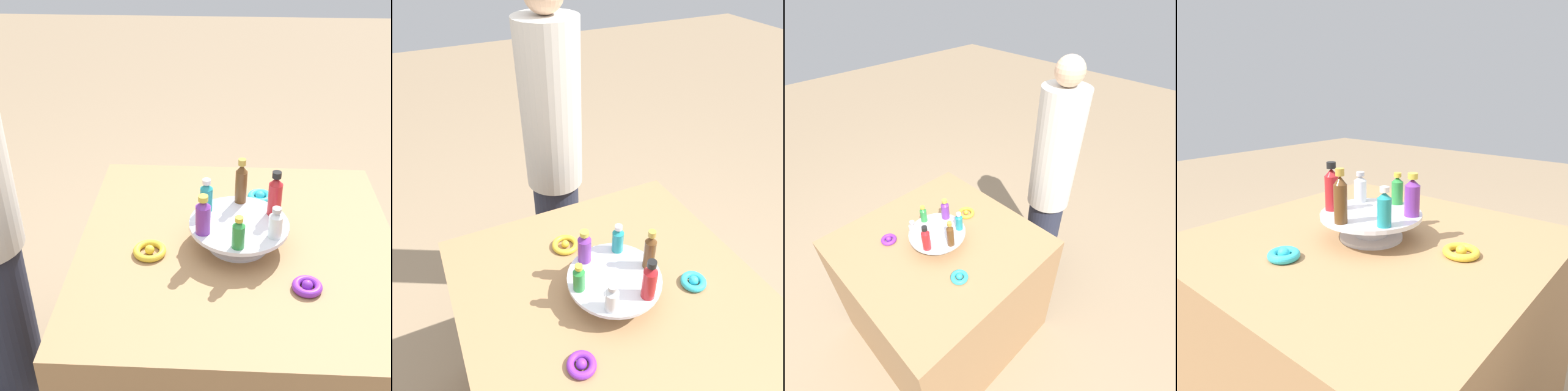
{
  "view_description": "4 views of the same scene",
  "coord_description": "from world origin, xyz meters",
  "views": [
    {
      "loc": [
        0.06,
        1.29,
        1.76
      ],
      "look_at": [
        0.13,
        -0.02,
        0.95
      ],
      "focal_mm": 50.0,
      "sensor_mm": 36.0,
      "label": 1
    },
    {
      "loc": [
        -0.66,
        0.4,
        1.76
      ],
      "look_at": [
        0.27,
        -0.04,
        0.98
      ],
      "focal_mm": 35.0,
      "sensor_mm": 36.0,
      "label": 2
    },
    {
      "loc": [
        -0.63,
        -0.93,
        1.98
      ],
      "look_at": [
        0.27,
        -0.04,
        0.98
      ],
      "focal_mm": 28.0,
      "sensor_mm": 36.0,
      "label": 3
    },
    {
      "loc": [
        0.66,
        -0.77,
        1.22
      ],
      "look_at": [
        0.01,
        -0.0,
        0.93
      ],
      "focal_mm": 35.0,
      "sensor_mm": 36.0,
      "label": 4
    }
  ],
  "objects": [
    {
      "name": "ribbon_bow_purple",
      "position": [
        -0.18,
        0.19,
        0.81
      ],
      "size": [
        0.08,
        0.08,
        0.03
      ],
      "color": "purple",
      "rests_on": "party_table"
    },
    {
      "name": "ribbon_bow_teal",
      "position": [
        -0.08,
        -0.25,
        0.81
      ],
      "size": [
        0.08,
        0.08,
        0.03
      ],
      "color": "#2DB7CC",
      "rests_on": "party_table"
    },
    {
      "name": "display_stand",
      "position": [
        0.0,
        0.0,
        0.85
      ],
      "size": [
        0.29,
        0.29,
        0.08
      ],
      "color": "silver",
      "rests_on": "party_table"
    },
    {
      "name": "bottle_teal",
      "position": [
        0.1,
        -0.06,
        0.92
      ],
      "size": [
        0.04,
        0.04,
        0.1
      ],
      "color": "teal",
      "rests_on": "display_stand"
    },
    {
      "name": "bottle_purple",
      "position": [
        0.1,
        0.05,
        0.93
      ],
      "size": [
        0.04,
        0.04,
        0.12
      ],
      "color": "#702D93",
      "rests_on": "display_stand"
    },
    {
      "name": "party_table",
      "position": [
        0.0,
        0.0,
        0.4
      ],
      "size": [
        0.94,
        0.94,
        0.8
      ],
      "color": "#9E754C",
      "rests_on": "ground_plane"
    },
    {
      "name": "bottle_green",
      "position": [
        0.01,
        0.11,
        0.92
      ],
      "size": [
        0.03,
        0.03,
        0.1
      ],
      "color": "#288438",
      "rests_on": "display_stand"
    },
    {
      "name": "bottle_brown",
      "position": [
        -0.01,
        -0.11,
        0.94
      ],
      "size": [
        0.04,
        0.04,
        0.14
      ],
      "color": "brown",
      "rests_on": "display_stand"
    },
    {
      "name": "bottle_clear",
      "position": [
        -0.1,
        0.06,
        0.92
      ],
      "size": [
        0.04,
        0.04,
        0.09
      ],
      "color": "silver",
      "rests_on": "display_stand"
    },
    {
      "name": "bottle_red",
      "position": [
        -0.1,
        -0.05,
        0.94
      ],
      "size": [
        0.04,
        0.04,
        0.14
      ],
      "color": "#B21E23",
      "rests_on": "display_stand"
    },
    {
      "name": "ribbon_bow_gold",
      "position": [
        0.25,
        0.06,
        0.81
      ],
      "size": [
        0.1,
        0.1,
        0.03
      ],
      "color": "gold",
      "rests_on": "party_table"
    }
  ]
}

